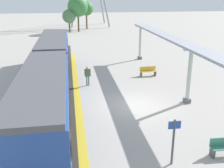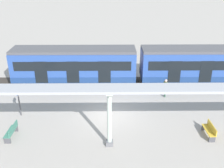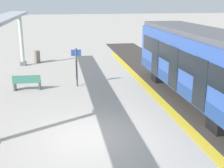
{
  "view_description": "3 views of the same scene",
  "coord_description": "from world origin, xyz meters",
  "px_view_note": "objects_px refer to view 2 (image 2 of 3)",
  "views": [
    {
      "loc": [
        -4.28,
        -16.39,
        7.35
      ],
      "look_at": [
        -1.7,
        -0.33,
        1.77
      ],
      "focal_mm": 43.07,
      "sensor_mm": 36.0,
      "label": 1
    },
    {
      "loc": [
        17.17,
        0.01,
        10.3
      ],
      "look_at": [
        -0.97,
        0.2,
        2.1
      ],
      "focal_mm": 42.25,
      "sensor_mm": 36.0,
      "label": 2
    },
    {
      "loc": [
        0.86,
        9.86,
        4.89
      ],
      "look_at": [
        -1.25,
        -2.15,
        1.35
      ],
      "focal_mm": 47.44,
      "sensor_mm": 36.0,
      "label": 3
    }
  ],
  "objects_px": {
    "train_near_carriage": "(74,66)",
    "platform_info_sign": "(19,100)",
    "train_far_carriage": "(201,65)",
    "passenger_waiting_near_edge": "(166,86)",
    "bench_mid_platform": "(210,130)",
    "canopy_pillar_second": "(109,118)",
    "bench_near_end": "(12,131)"
  },
  "relations": [
    {
      "from": "train_near_carriage",
      "to": "platform_info_sign",
      "type": "relative_size",
      "value": 5.1
    },
    {
      "from": "bench_near_end",
      "to": "passenger_waiting_near_edge",
      "type": "height_order",
      "value": "passenger_waiting_near_edge"
    },
    {
      "from": "bench_mid_platform",
      "to": "platform_info_sign",
      "type": "height_order",
      "value": "platform_info_sign"
    },
    {
      "from": "train_near_carriage",
      "to": "bench_mid_platform",
      "type": "bearing_deg",
      "value": 49.07
    },
    {
      "from": "bench_mid_platform",
      "to": "bench_near_end",
      "type": "bearing_deg",
      "value": -90.03
    },
    {
      "from": "bench_near_end",
      "to": "bench_mid_platform",
      "type": "distance_m",
      "value": 12.94
    },
    {
      "from": "platform_info_sign",
      "to": "passenger_waiting_near_edge",
      "type": "distance_m",
      "value": 11.75
    },
    {
      "from": "platform_info_sign",
      "to": "bench_near_end",
      "type": "bearing_deg",
      "value": 5.73
    },
    {
      "from": "train_near_carriage",
      "to": "platform_info_sign",
      "type": "height_order",
      "value": "train_near_carriage"
    },
    {
      "from": "train_far_carriage",
      "to": "bench_mid_platform",
      "type": "xyz_separation_m",
      "value": [
        8.5,
        -1.99,
        -1.38
      ]
    },
    {
      "from": "train_near_carriage",
      "to": "bench_near_end",
      "type": "height_order",
      "value": "train_near_carriage"
    },
    {
      "from": "canopy_pillar_second",
      "to": "bench_mid_platform",
      "type": "height_order",
      "value": "canopy_pillar_second"
    },
    {
      "from": "platform_info_sign",
      "to": "train_near_carriage",
      "type": "bearing_deg",
      "value": 149.21
    },
    {
      "from": "train_near_carriage",
      "to": "canopy_pillar_second",
      "type": "height_order",
      "value": "canopy_pillar_second"
    },
    {
      "from": "train_near_carriage",
      "to": "bench_near_end",
      "type": "distance_m",
      "value": 9.16
    },
    {
      "from": "canopy_pillar_second",
      "to": "bench_near_end",
      "type": "height_order",
      "value": "canopy_pillar_second"
    },
    {
      "from": "train_near_carriage",
      "to": "passenger_waiting_near_edge",
      "type": "xyz_separation_m",
      "value": [
        2.81,
        7.96,
        -0.81
      ]
    },
    {
      "from": "train_far_carriage",
      "to": "passenger_waiting_near_edge",
      "type": "xyz_separation_m",
      "value": [
        2.81,
        -3.83,
        -0.81
      ]
    },
    {
      "from": "bench_mid_platform",
      "to": "platform_info_sign",
      "type": "bearing_deg",
      "value": -101.82
    },
    {
      "from": "canopy_pillar_second",
      "to": "train_far_carriage",
      "type": "bearing_deg",
      "value": 137.66
    },
    {
      "from": "train_far_carriage",
      "to": "passenger_waiting_near_edge",
      "type": "bearing_deg",
      "value": -53.73
    },
    {
      "from": "platform_info_sign",
      "to": "passenger_waiting_near_edge",
      "type": "relative_size",
      "value": 1.36
    },
    {
      "from": "canopy_pillar_second",
      "to": "passenger_waiting_near_edge",
      "type": "height_order",
      "value": "canopy_pillar_second"
    },
    {
      "from": "passenger_waiting_near_edge",
      "to": "train_far_carriage",
      "type": "bearing_deg",
      "value": 126.27
    },
    {
      "from": "train_near_carriage",
      "to": "platform_info_sign",
      "type": "distance_m",
      "value": 6.69
    },
    {
      "from": "bench_mid_platform",
      "to": "platform_info_sign",
      "type": "xyz_separation_m",
      "value": [
        -2.77,
        -13.22,
        0.89
      ]
    },
    {
      "from": "bench_mid_platform",
      "to": "train_far_carriage",
      "type": "bearing_deg",
      "value": 166.79
    },
    {
      "from": "passenger_waiting_near_edge",
      "to": "canopy_pillar_second",
      "type": "bearing_deg",
      "value": -35.7
    },
    {
      "from": "canopy_pillar_second",
      "to": "passenger_waiting_near_edge",
      "type": "bearing_deg",
      "value": 144.3
    },
    {
      "from": "bench_mid_platform",
      "to": "passenger_waiting_near_edge",
      "type": "distance_m",
      "value": 6.0
    },
    {
      "from": "train_near_carriage",
      "to": "bench_near_end",
      "type": "xyz_separation_m",
      "value": [
        8.49,
        -3.14,
        -1.38
      ]
    },
    {
      "from": "train_far_carriage",
      "to": "platform_info_sign",
      "type": "distance_m",
      "value": 16.26
    }
  ]
}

